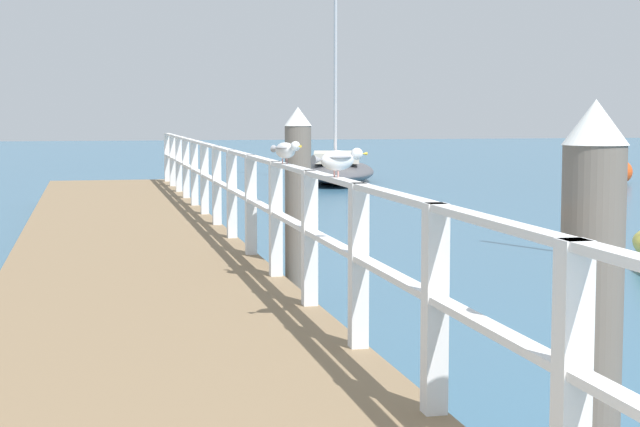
% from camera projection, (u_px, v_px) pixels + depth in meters
% --- Properties ---
extents(pier_deck, '(2.78, 24.48, 0.51)m').
position_uv_depth(pier_deck, '(130.00, 260.00, 13.37)').
color(pier_deck, '#846B4C').
rests_on(pier_deck, ground_plane).
extents(pier_railing, '(0.12, 23.00, 1.13)m').
position_uv_depth(pier_railing, '(232.00, 184.00, 13.56)').
color(pier_railing, white).
rests_on(pier_railing, pier_deck).
extents(dock_piling_near, '(0.29, 0.29, 2.18)m').
position_uv_depth(dock_piling_near, '(590.00, 343.00, 4.70)').
color(dock_piling_near, '#6B6056').
rests_on(dock_piling_near, ground_plane).
extents(dock_piling_far, '(0.29, 0.29, 2.18)m').
position_uv_depth(dock_piling_far, '(298.00, 209.00, 11.24)').
color(dock_piling_far, '#6B6056').
rests_on(dock_piling_far, ground_plane).
extents(seagull_foreground, '(0.46, 0.24, 0.21)m').
position_uv_depth(seagull_foreground, '(338.00, 159.00, 7.77)').
color(seagull_foreground, white).
rests_on(seagull_foreground, pier_railing).
extents(seagull_background, '(0.25, 0.46, 0.21)m').
position_uv_depth(seagull_background, '(286.00, 149.00, 9.80)').
color(seagull_background, white).
rests_on(seagull_background, pier_railing).
extents(boat_3, '(3.79, 7.35, 9.44)m').
position_uv_depth(boat_3, '(335.00, 169.00, 32.44)').
color(boat_3, '#4C4C51').
rests_on(boat_3, ground_plane).
extents(channel_buoy, '(0.70, 0.70, 1.40)m').
position_uv_depth(channel_buoy, '(621.00, 172.00, 31.63)').
color(channel_buoy, '#E54C19').
rests_on(channel_buoy, ground_plane).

